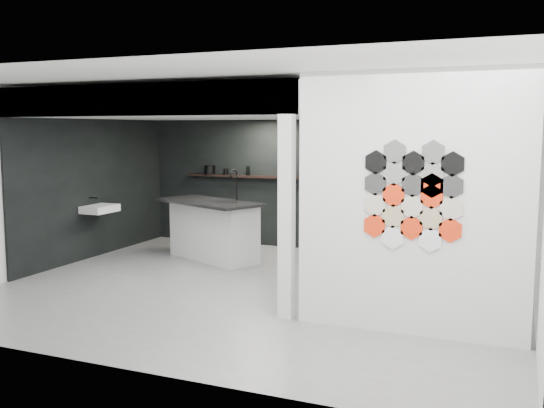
{
  "coord_description": "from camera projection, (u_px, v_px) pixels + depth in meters",
  "views": [
    {
      "loc": [
        3.29,
        -7.39,
        2.19
      ],
      "look_at": [
        0.1,
        0.3,
        1.15
      ],
      "focal_mm": 40.0,
      "sensor_mm": 36.0,
      "label": 1
    }
  ],
  "objects": [
    {
      "name": "glass_bowl",
      "position": [
        330.0,
        175.0,
        10.7
      ],
      "size": [
        0.17,
        0.17,
        0.1
      ],
      "primitive_type": "cylinder",
      "rotation": [
        0.0,
        0.0,
        -0.24
      ],
      "color": "gray",
      "rests_on": "display_shelf"
    },
    {
      "name": "display_shelf",
      "position": [
        260.0,
        177.0,
        11.22
      ],
      "size": [
        3.0,
        0.15,
        0.04
      ],
      "primitive_type": "cube",
      "color": "black",
      "rests_on": "bay_clad_back"
    },
    {
      "name": "bottle_dark",
      "position": [
        248.0,
        171.0,
        11.3
      ],
      "size": [
        0.08,
        0.08,
        0.17
      ],
      "primitive_type": "cylinder",
      "rotation": [
        0.0,
        0.0,
        0.28
      ],
      "color": "black",
      "rests_on": "display_shelf"
    },
    {
      "name": "kettle",
      "position": [
        304.0,
        173.0,
        10.89
      ],
      "size": [
        0.2,
        0.2,
        0.15
      ],
      "primitive_type": "ellipsoid",
      "rotation": [
        0.0,
        0.0,
        -0.12
      ],
      "color": "black",
      "rests_on": "display_shelf"
    },
    {
      "name": "partition_panel",
      "position": [
        411.0,
        204.0,
        6.36
      ],
      "size": [
        2.45,
        0.15,
        2.8
      ],
      "primitive_type": "cube",
      "color": "silver",
      "rests_on": "floor"
    },
    {
      "name": "bay_clad_left",
      "position": [
        96.0,
        188.0,
        10.39
      ],
      "size": [
        0.04,
        4.0,
        2.35
      ],
      "primitive_type": "cube",
      "color": "black",
      "rests_on": "floor"
    },
    {
      "name": "fascia_beam",
      "position": [
        133.0,
        100.0,
        7.64
      ],
      "size": [
        4.4,
        0.16,
        0.4
      ],
      "primitive_type": "cube",
      "color": "silver",
      "rests_on": "corner_column"
    },
    {
      "name": "bulkhead",
      "position": [
        206.0,
        105.0,
        9.39
      ],
      "size": [
        4.4,
        4.0,
        0.4
      ],
      "primitive_type": "cube",
      "color": "silver",
      "rests_on": "corner_column"
    },
    {
      "name": "wall_basin",
      "position": [
        100.0,
        209.0,
        10.16
      ],
      "size": [
        0.4,
        0.6,
        0.12
      ],
      "primitive_type": "cube",
      "color": "silver",
      "rests_on": "bay_clad_left"
    },
    {
      "name": "hex_tile_cluster",
      "position": [
        413.0,
        195.0,
        6.26
      ],
      "size": [
        1.04,
        0.02,
        1.16
      ],
      "color": "red",
      "rests_on": "partition_panel"
    },
    {
      "name": "floor",
      "position": [
        257.0,
        290.0,
        8.3
      ],
      "size": [
        7.0,
        6.0,
        0.01
      ],
      "primitive_type": "cube",
      "color": "slate"
    },
    {
      "name": "glass_vase",
      "position": [
        330.0,
        174.0,
        10.7
      ],
      "size": [
        0.14,
        0.14,
        0.15
      ],
      "primitive_type": "cylinder",
      "rotation": [
        0.0,
        0.0,
        -0.32
      ],
      "color": "gray",
      "rests_on": "display_shelf"
    },
    {
      "name": "corner_column",
      "position": [
        287.0,
        218.0,
        6.93
      ],
      "size": [
        0.16,
        0.16,
        2.35
      ],
      "primitive_type": "cube",
      "color": "silver",
      "rests_on": "floor"
    },
    {
      "name": "utensil_cup",
      "position": [
        226.0,
        172.0,
        11.48
      ],
      "size": [
        0.09,
        0.09,
        0.11
      ],
      "primitive_type": "cylinder",
      "rotation": [
        0.0,
        0.0,
        -0.04
      ],
      "color": "black",
      "rests_on": "display_shelf"
    },
    {
      "name": "bay_clad_back",
      "position": [
        258.0,
        183.0,
        11.37
      ],
      "size": [
        4.4,
        0.04,
        2.35
      ],
      "primitive_type": "cube",
      "color": "black",
      "rests_on": "floor"
    },
    {
      "name": "stockpot",
      "position": [
        210.0,
        170.0,
        11.61
      ],
      "size": [
        0.25,
        0.25,
        0.17
      ],
      "primitive_type": "cylinder",
      "rotation": [
        0.0,
        0.0,
        0.27
      ],
      "color": "black",
      "rests_on": "display_shelf"
    },
    {
      "name": "kitchen_island",
      "position": [
        213.0,
        229.0,
        10.13
      ],
      "size": [
        2.07,
        1.52,
        1.52
      ],
      "rotation": [
        0.0,
        0.0,
        -0.41
      ],
      "color": "silver",
      "rests_on": "floor"
    }
  ]
}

